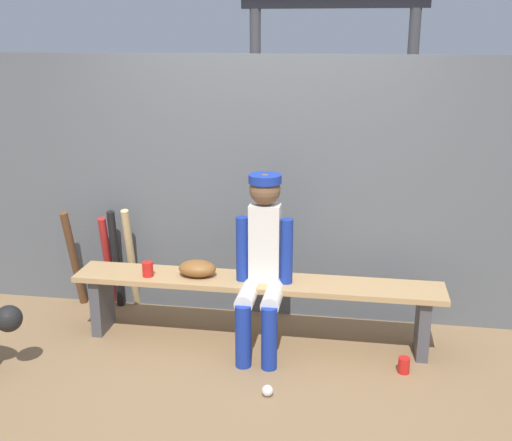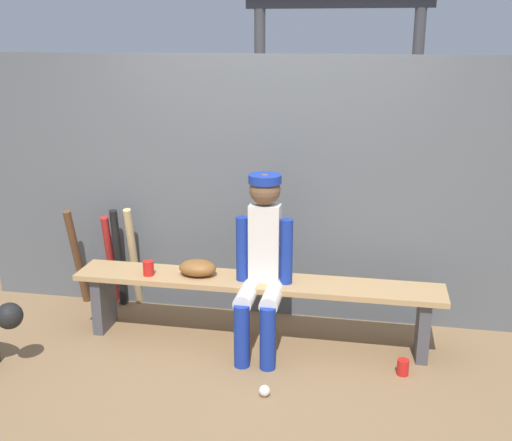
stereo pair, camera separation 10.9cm
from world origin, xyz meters
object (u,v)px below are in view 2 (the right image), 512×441
Objects in this scene: cup_on_ground at (403,367)px; baseball_glove at (198,268)px; dugout_bench at (256,293)px; baseball at (265,391)px; player_seated at (262,259)px; scoreboard at (345,3)px; cup_on_bench at (148,268)px; bat_aluminum_black at (119,258)px; bat_wood_dark at (77,257)px; bat_wood_natural at (134,257)px; bat_aluminum_red at (111,260)px.

baseball_glove is at bearing 169.03° from cup_on_ground.
dugout_bench is 0.83m from baseball.
player_seated is 2.48m from scoreboard.
cup_on_bench is (-0.80, -0.06, 0.16)m from dugout_bench.
bat_aluminum_black is at bearing -145.69° from scoreboard.
baseball is (1.77, -1.08, -0.39)m from bat_wood_dark.
bat_aluminum_black is 1.86m from baseball.
player_seated is 1.73m from bat_wood_dark.
cup_on_ground is at bearing -10.97° from baseball_glove.
scoreboard reaches higher than cup_on_bench.
baseball_glove reaches higher than dugout_bench.
cup_on_bench reaches higher than dugout_bench.
scoreboard reaches higher than player_seated.
player_seated is (0.06, -0.11, 0.31)m from dugout_bench.
bat_wood_dark is (-1.14, 0.36, -0.12)m from baseball_glove.
dugout_bench is 1.18m from bat_wood_natural.
dugout_bench is at bearing 4.55° from cup_on_bench.
scoreboard reaches higher than bat_aluminum_red.
bat_aluminum_red is (-0.21, 0.01, -0.04)m from bat_wood_natural.
baseball_glove is at bearing -31.73° from bat_wood_natural.
scoreboard is at bearing 82.80° from baseball.
bat_aluminum_black is 0.99× the size of bat_wood_dark.
bat_wood_natural is (-0.67, 0.41, -0.11)m from baseball_glove.
bat_aluminum_black is 0.09m from bat_aluminum_red.
baseball is at bearing -78.08° from player_seated.
player_seated is 1.50× the size of bat_aluminum_black.
bat_wood_natural reaches higher than bat_aluminum_black.
player_seated is 1.51m from bat_aluminum_red.
baseball_glove is 1.20m from bat_wood_dark.
baseball_glove is 0.32× the size of bat_wood_dark.
player_seated is at bearing -24.07° from bat_wood_natural.
dugout_bench is at bearing -12.72° from bat_wood_dark.
cup_on_bench reaches higher than cup_on_ground.
baseball_glove is at bearing 131.08° from baseball.
dugout_bench is at bearing 0.00° from baseball_glove.
dugout_bench is 1.15m from cup_on_ground.
baseball is 3.36m from scoreboard.
baseball_glove is at bearing -26.70° from bat_aluminum_black.
cup_on_bench is at bearing 173.02° from cup_on_ground.
baseball is at bearing -38.25° from bat_aluminum_black.
bat_aluminum_black is 0.24× the size of scoreboard.
bat_wood_natural is at bearing -3.02° from bat_aluminum_red.
cup_on_bench is (-0.86, 0.05, -0.15)m from player_seated.
player_seated is 1.31m from bat_wood_natural.
bat_aluminum_black is 7.79× the size of cup_on_ground.
bat_aluminum_red is at bearing 162.12° from dugout_bench.
cup_on_bench is (0.52, -0.49, 0.15)m from bat_aluminum_red.
cup_on_ground is 1.00× the size of cup_on_bench.
bat_aluminum_red is at bearing 142.70° from baseball.
scoreboard is at bearing 51.92° from cup_on_bench.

